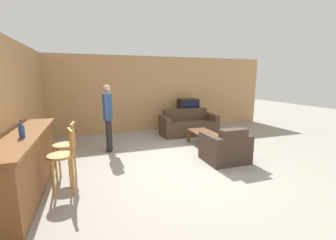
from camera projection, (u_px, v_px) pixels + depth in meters
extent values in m
plane|color=gray|center=(189.00, 167.00, 4.77)|extent=(24.00, 24.00, 0.00)
cube|color=tan|center=(147.00, 94.00, 7.98)|extent=(9.40, 0.08, 2.60)
cube|color=tan|center=(21.00, 105.00, 4.73)|extent=(0.08, 8.72, 2.60)
cube|color=brown|center=(27.00, 165.00, 3.66)|extent=(0.47, 2.73, 0.94)
cube|color=brown|center=(23.00, 135.00, 3.56)|extent=(0.55, 2.79, 0.05)
cylinder|color=#B77F42|center=(60.00, 156.00, 3.55)|extent=(0.47, 0.47, 0.04)
cylinder|color=#B77F42|center=(52.00, 174.00, 3.65)|extent=(0.04, 0.04, 0.63)
cylinder|color=#B77F42|center=(54.00, 181.00, 3.42)|extent=(0.04, 0.04, 0.63)
cylinder|color=#B77F42|center=(70.00, 171.00, 3.79)|extent=(0.04, 0.04, 0.63)
cylinder|color=#B77F42|center=(73.00, 177.00, 3.56)|extent=(0.04, 0.04, 0.63)
cylinder|color=#B77F42|center=(70.00, 140.00, 3.70)|extent=(0.02, 0.02, 0.35)
cylinder|color=#B77F42|center=(70.00, 142.00, 3.63)|extent=(0.02, 0.02, 0.35)
cylinder|color=#B77F42|center=(71.00, 143.00, 3.56)|extent=(0.02, 0.02, 0.35)
cylinder|color=#B77F42|center=(72.00, 144.00, 3.50)|extent=(0.02, 0.02, 0.35)
cube|color=#B77F42|center=(70.00, 130.00, 3.56)|extent=(0.11, 0.33, 0.04)
cylinder|color=#B77F42|center=(64.00, 145.00, 4.09)|extent=(0.43, 0.43, 0.04)
cylinder|color=#B77F42|center=(59.00, 161.00, 4.25)|extent=(0.04, 0.04, 0.63)
cylinder|color=#B77F42|center=(56.00, 166.00, 3.99)|extent=(0.04, 0.04, 0.63)
cylinder|color=#B77F42|center=(75.00, 159.00, 4.32)|extent=(0.04, 0.04, 0.63)
cylinder|color=#B77F42|center=(73.00, 165.00, 4.06)|extent=(0.04, 0.04, 0.63)
cylinder|color=#B77F42|center=(74.00, 133.00, 4.21)|extent=(0.02, 0.02, 0.35)
cylinder|color=#B77F42|center=(74.00, 134.00, 4.13)|extent=(0.02, 0.02, 0.35)
cylinder|color=#B77F42|center=(73.00, 135.00, 4.06)|extent=(0.02, 0.02, 0.35)
cylinder|color=#B77F42|center=(72.00, 136.00, 3.98)|extent=(0.02, 0.02, 0.35)
cube|color=#B77F42|center=(72.00, 124.00, 4.06)|extent=(0.06, 0.34, 0.04)
cube|color=#4C3828|center=(189.00, 128.00, 7.46)|extent=(1.53, 0.84, 0.43)
cube|color=#4C3828|center=(185.00, 114.00, 7.68)|extent=(1.53, 0.22, 0.39)
cube|color=#4C3828|center=(165.00, 127.00, 7.17)|extent=(0.16, 0.84, 0.64)
cube|color=#4C3828|center=(211.00, 123.00, 7.72)|extent=(0.16, 0.84, 0.64)
cube|color=#423328|center=(225.00, 152.00, 5.07)|extent=(0.60, 0.80, 0.43)
cube|color=#423328|center=(233.00, 138.00, 4.73)|extent=(0.60, 0.22, 0.37)
cube|color=#423328|center=(239.00, 146.00, 5.17)|extent=(0.16, 0.80, 0.63)
cube|color=#423328|center=(210.00, 149.00, 4.93)|extent=(0.16, 0.80, 0.63)
cube|color=brown|center=(204.00, 132.00, 6.15)|extent=(0.54, 1.08, 0.04)
cube|color=brown|center=(205.00, 145.00, 5.65)|extent=(0.06, 0.06, 0.37)
cube|color=brown|center=(221.00, 144.00, 5.80)|extent=(0.06, 0.06, 0.37)
cube|color=brown|center=(188.00, 136.00, 6.57)|extent=(0.06, 0.06, 0.37)
cube|color=brown|center=(202.00, 135.00, 6.72)|extent=(0.06, 0.06, 0.37)
cube|color=#513823|center=(188.00, 121.00, 8.27)|extent=(1.09, 0.48, 0.58)
cube|color=black|center=(188.00, 106.00, 8.16)|extent=(0.68, 0.49, 0.53)
cube|color=black|center=(191.00, 107.00, 7.93)|extent=(0.61, 0.01, 0.46)
cylinder|color=#234293|center=(22.00, 132.00, 3.31)|extent=(0.08, 0.08, 0.18)
cone|color=#234293|center=(21.00, 123.00, 3.28)|extent=(0.07, 0.07, 0.08)
cylinder|color=black|center=(20.00, 120.00, 3.27)|extent=(0.03, 0.03, 0.02)
cube|color=black|center=(205.00, 133.00, 5.97)|extent=(0.21, 0.18, 0.03)
cylinder|color=black|center=(110.00, 135.00, 5.78)|extent=(0.13, 0.13, 0.83)
cylinder|color=black|center=(109.00, 136.00, 5.64)|extent=(0.13, 0.13, 0.83)
cube|color=#335189|center=(108.00, 107.00, 5.57)|extent=(0.26, 0.44, 0.66)
cylinder|color=#335189|center=(109.00, 104.00, 5.79)|extent=(0.08, 0.08, 0.60)
cylinder|color=#335189|center=(106.00, 107.00, 5.35)|extent=(0.08, 0.08, 0.60)
sphere|color=tan|center=(107.00, 89.00, 5.49)|extent=(0.19, 0.19, 0.19)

